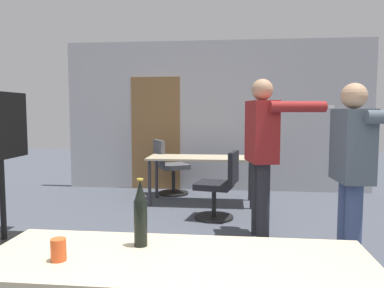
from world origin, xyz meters
The scene contains 10 objects.
back_wall centered at (-0.03, 5.28, 1.33)m, with size 5.47×0.12×2.68m.
conference_table_near centered at (0.03, 0.23, 0.66)m, with size 1.89×0.67×0.73m.
conference_table_far centered at (-0.18, 4.22, 0.65)m, with size 1.64×0.65×0.73m.
tv_screen centered at (-2.19, 2.25, 1.00)m, with size 0.44×1.02×1.64m.
person_center_tall centered at (0.63, 2.71, 1.07)m, with size 0.91×0.69×1.78m.
person_left_plaid centered at (1.35, 1.90, 1.00)m, with size 0.79×0.68×1.67m.
office_chair_near_pushed centered at (0.13, 3.39, 0.42)m, with size 0.60×0.54×0.91m.
office_chair_far_right centered at (-0.78, 4.77, 0.45)m, with size 0.67×0.65×0.94m.
beer_bottle centered at (-0.18, 0.36, 0.89)m, with size 0.07×0.07×0.36m.
drink_cup centered at (-0.52, 0.13, 0.78)m, with size 0.07×0.07×0.11m.
Camera 1 is at (0.29, -1.50, 1.43)m, focal length 35.00 mm.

